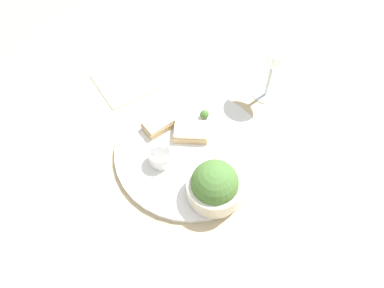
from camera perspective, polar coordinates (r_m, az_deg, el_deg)
ground_plane at (r=0.87m, az=0.00°, el=-1.23°), size 4.00×4.00×0.00m
dinner_plate at (r=0.87m, az=0.00°, el=-0.98°), size 0.35×0.35×0.01m
salad_bowl at (r=0.77m, az=3.68°, el=-6.32°), size 0.12×0.12×0.10m
sauce_ramekin at (r=0.83m, az=-4.64°, el=-1.86°), size 0.05×0.05×0.04m
cheese_toast_near at (r=0.87m, az=-0.12°, el=1.89°), size 0.08×0.06×0.03m
cheese_toast_far at (r=0.89m, az=-4.79°, el=3.11°), size 0.09×0.08×0.03m
wine_glass at (r=0.91m, az=12.56°, el=12.41°), size 0.08×0.08×0.16m
garnish at (r=0.91m, az=2.11°, el=4.55°), size 0.02×0.02×0.02m
napkin at (r=1.02m, az=-9.90°, el=9.51°), size 0.20×0.20×0.01m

